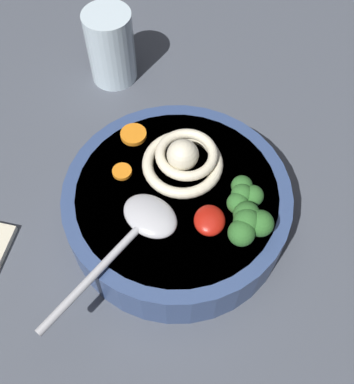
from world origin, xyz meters
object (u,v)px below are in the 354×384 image
at_px(drinking_glass, 111,47).
at_px(soup_spoon, 141,226).
at_px(soup_bowl, 177,206).
at_px(noodle_pile, 184,159).

bearing_deg(drinking_glass, soup_spoon, -164.38).
relative_size(soup_bowl, drinking_glass, 2.38).
height_order(soup_bowl, soup_spoon, soup_spoon).
xyz_separation_m(soup_spoon, drinking_glass, (0.27, 0.08, -0.02)).
bearing_deg(drinking_glass, noodle_pile, -149.62).
xyz_separation_m(soup_bowl, drinking_glass, (0.23, 0.11, 0.02)).
height_order(soup_bowl, drinking_glass, drinking_glass).
relative_size(noodle_pile, soup_spoon, 0.60).
distance_m(soup_bowl, noodle_pile, 0.05).
bearing_deg(noodle_pile, drinking_glass, 30.38).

